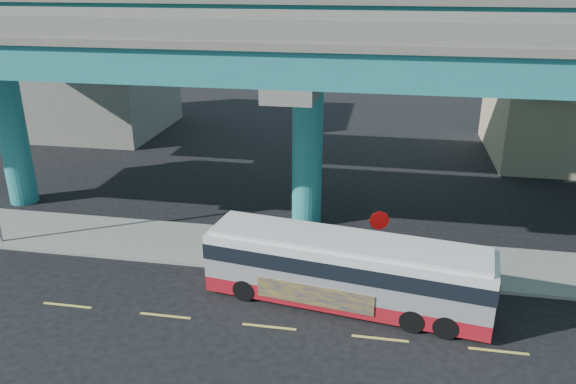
# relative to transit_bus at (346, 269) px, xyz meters

# --- Properties ---
(ground) EXTENTS (120.00, 120.00, 0.00)m
(ground) POSITION_rel_transit_bus_xyz_m (-2.58, -1.77, -1.53)
(ground) COLOR black
(ground) RESTS_ON ground
(sidewalk) EXTENTS (70.00, 4.00, 0.15)m
(sidewalk) POSITION_rel_transit_bus_xyz_m (-2.58, 3.73, -1.45)
(sidewalk) COLOR gray
(sidewalk) RESTS_ON ground
(lane_markings) EXTENTS (58.00, 0.12, 0.01)m
(lane_markings) POSITION_rel_transit_bus_xyz_m (-2.58, -2.07, -1.52)
(lane_markings) COLOR #D8C64C
(lane_markings) RESTS_ON ground
(viaduct) EXTENTS (52.00, 12.40, 11.70)m
(viaduct) POSITION_rel_transit_bus_xyz_m (-2.58, 7.34, 7.61)
(viaduct) COLOR #21737D
(viaduct) RESTS_ON ground
(building_concrete) EXTENTS (12.00, 10.00, 9.00)m
(building_concrete) POSITION_rel_transit_bus_xyz_m (-22.58, 22.23, 2.97)
(building_concrete) COLOR gray
(building_concrete) RESTS_ON ground
(transit_bus) EXTENTS (11.09, 3.94, 2.79)m
(transit_bus) POSITION_rel_transit_bus_xyz_m (0.00, 0.00, 0.00)
(transit_bus) COLOR maroon
(transit_bus) RESTS_ON ground
(stop_sign) EXTENTS (0.83, 0.24, 2.82)m
(stop_sign) POSITION_rel_transit_bus_xyz_m (1.12, 2.41, 0.68)
(stop_sign) COLOR gray
(stop_sign) RESTS_ON sidewalk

